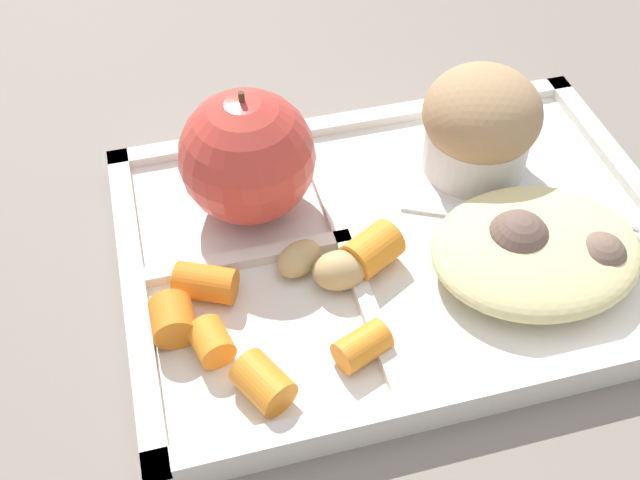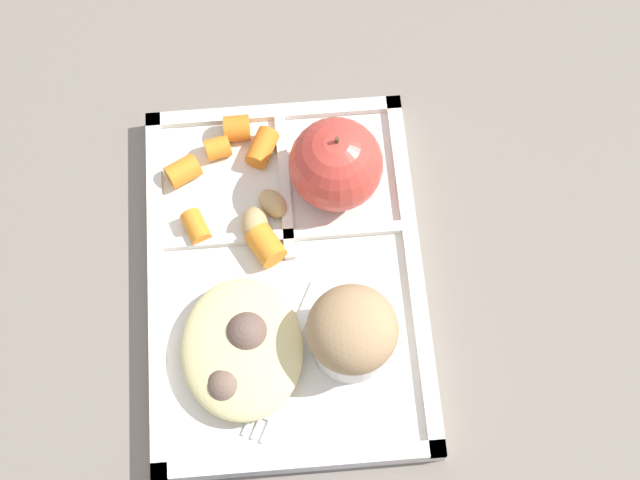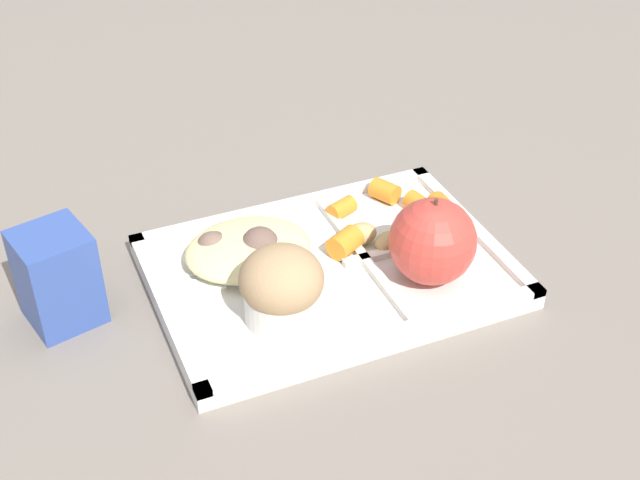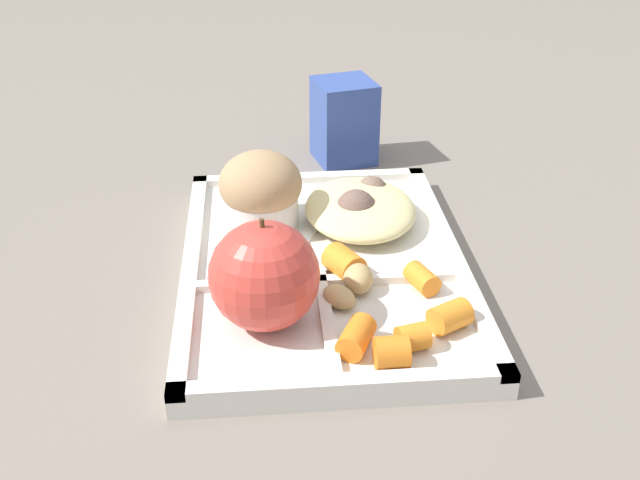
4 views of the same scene
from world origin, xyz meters
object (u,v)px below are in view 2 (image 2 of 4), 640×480
at_px(lunch_tray, 286,276).
at_px(plastic_fork, 282,367).
at_px(green_apple, 336,165).
at_px(bran_muffin, 352,332).

relative_size(lunch_tray, plastic_fork, 2.45).
bearing_deg(green_apple, plastic_fork, -19.85).
bearing_deg(plastic_fork, lunch_tray, 173.88).
bearing_deg(green_apple, bran_muffin, 0.00).
height_order(green_apple, plastic_fork, green_apple).
distance_m(green_apple, bran_muffin, 0.15).
distance_m(lunch_tray, plastic_fork, 0.09).
bearing_deg(bran_muffin, lunch_tray, -143.55).
bearing_deg(lunch_tray, bran_muffin, 36.45).
relative_size(lunch_tray, bran_muffin, 4.46).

